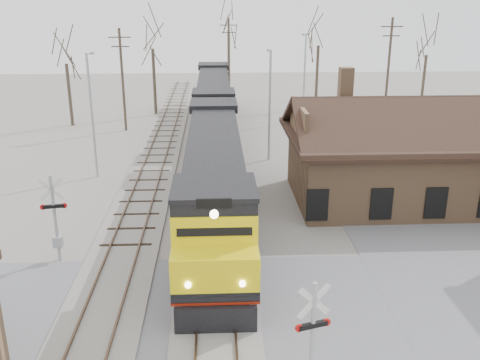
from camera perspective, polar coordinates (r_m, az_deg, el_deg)
The scene contains 20 objects.
ground at distance 22.01m, azimuth -2.59°, elevation -13.82°, with size 140.00×140.00×0.00m, color gray.
road at distance 22.01m, azimuth -2.59°, elevation -13.79°, with size 60.00×9.00×0.03m, color slate.
track_main at distance 35.54m, azimuth -2.71°, elevation -0.49°, with size 3.40×90.00×0.24m.
track_siding at distance 35.83m, azimuth -9.93°, elevation -0.60°, with size 3.40×90.00×0.24m.
depot at distance 34.10m, azimuth 17.83°, elevation 1.88°, with size 15.20×9.31×7.90m.
locomotive_lead at distance 28.87m, azimuth -2.75°, elevation 0.11°, with size 3.30×22.08×4.91m.
locomotive_trailing at distance 50.55m, azimuth -2.81°, elevation 8.35°, with size 3.30×22.08×4.64m.
crossbuck_near at distance 17.06m, azimuth 7.67°, elevation -17.14°, with size 1.14×0.41×4.08m.
crossbuck_far at distance 26.38m, azimuth -19.09°, elevation -4.24°, with size 1.21×0.32×4.25m.
streetlight_a at distance 37.54m, azimuth -15.52°, elevation 7.33°, with size 0.25×2.04×8.46m.
streetlight_b at distance 40.30m, azimuth 3.18°, elevation 8.61°, with size 0.25×2.04×8.26m.
streetlight_c at distance 54.30m, azimuth 6.88°, elevation 11.33°, with size 0.25×2.04×8.48m.
utility_pole_a at distance 50.54m, azimuth -12.43°, elevation 10.55°, with size 2.00×0.24×9.27m.
utility_pole_b at distance 63.84m, azimuth -1.20°, elevation 12.82°, with size 2.00×0.24×9.58m.
utility_pole_c at distance 51.66m, azimuth 15.50°, elevation 11.00°, with size 2.00×0.24×10.15m.
tree_a at distance 53.78m, azimuth -18.14°, elevation 12.71°, with size 3.93×3.93×9.63m.
tree_b at distance 56.62m, azimuth -9.36°, elevation 14.79°, with size 4.57×4.57×11.19m.
tree_c at distance 65.31m, azimuth -1.23°, elevation 16.69°, with size 5.30×5.30×12.98m.
tree_d at distance 60.90m, azimuth 8.41°, elevation 15.06°, with size 4.53×4.53×11.10m.
tree_e at distance 61.01m, azimuth 19.37°, elevation 13.38°, with size 4.02×4.02×9.85m.
Camera 1 is at (0.08, -18.49, 11.94)m, focal length 40.00 mm.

